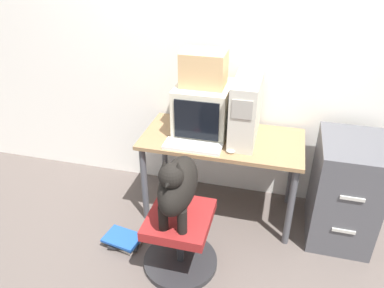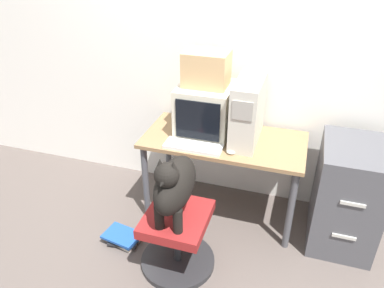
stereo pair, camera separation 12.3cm
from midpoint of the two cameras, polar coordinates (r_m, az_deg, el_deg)
The scene contains 12 objects.
ground_plane at distance 3.05m, azimuth 4.17°, elevation -13.55°, with size 12.00×12.00×0.00m, color #564C47.
wall_back at distance 2.98m, azimuth 8.34°, elevation 14.20°, with size 8.00×0.05×2.60m.
desk at distance 2.92m, azimuth 6.05°, elevation -0.82°, with size 1.23×0.61×0.71m.
crt_monitor at distance 2.88m, azimuth 3.30°, elevation 5.32°, with size 0.40×0.43×0.38m.
pc_tower at distance 2.78m, azimuth 9.79°, elevation 5.07°, with size 0.19×0.51×0.48m.
keyboard at distance 2.72m, azimuth 1.49°, elevation -0.35°, with size 0.43×0.16×0.03m.
computer_mouse at distance 2.67m, azimuth 7.25°, elevation -1.27°, with size 0.06×0.05×0.03m.
office_chair at distance 2.67m, azimuth -0.90°, elevation -14.23°, with size 0.53×0.53×0.45m.
dog at distance 2.34m, azimuth -1.22°, elevation -6.25°, with size 0.22×0.50×0.51m.
filing_cabinet at distance 3.00m, azimuth 23.60°, elevation -7.19°, with size 0.45×0.58×0.81m.
cardboard_box at distance 2.76m, azimuth 3.52°, elevation 11.36°, with size 0.32×0.24×0.26m.
book_stack_floor at distance 2.99m, azimuth -9.15°, elevation -13.91°, with size 0.30×0.24×0.08m.
Camera 2 is at (0.52, -2.15, 2.10)m, focal length 35.00 mm.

